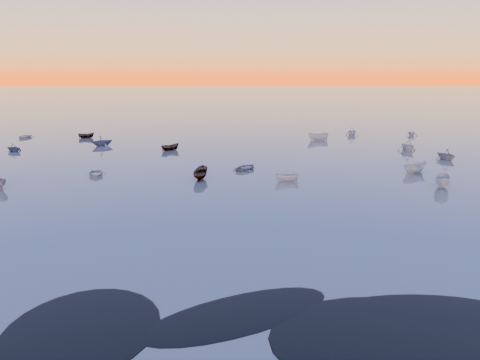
{
  "coord_description": "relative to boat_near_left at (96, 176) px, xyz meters",
  "views": [
    {
      "loc": [
        -5.19,
        -22.21,
        13.37
      ],
      "look_at": [
        -3.51,
        28.0,
        1.56
      ],
      "focal_mm": 35.0,
      "sensor_mm": 36.0,
      "label": 1
    }
  ],
  "objects": [
    {
      "name": "mud_lobes",
      "position": [
        22.0,
        -38.79,
        0.01
      ],
      "size": [
        140.0,
        6.0,
        0.07
      ],
      "primitive_type": null,
      "color": "black",
      "rests_on": "ground"
    },
    {
      "name": "ground",
      "position": [
        22.0,
        62.21,
        0.0
      ],
      "size": [
        600.0,
        600.0,
        0.0
      ],
      "primitive_type": "plane",
      "color": "slate",
      "rests_on": "ground"
    },
    {
      "name": "boat_near_right",
      "position": [
        50.83,
        9.59,
        0.0
      ],
      "size": [
        4.05,
        2.88,
        1.3
      ],
      "primitive_type": "imported",
      "rotation": [
        0.0,
        0.0,
        3.51
      ],
      "color": "gray",
      "rests_on": "ground"
    },
    {
      "name": "boat_near_left",
      "position": [
        0.0,
        0.0,
        0.0
      ],
      "size": [
        4.04,
        2.49,
        0.94
      ],
      "primitive_type": "imported",
      "rotation": [
        0.0,
        0.0,
        0.26
      ],
      "color": "silver",
      "rests_on": "ground"
    },
    {
      "name": "boat_near_center",
      "position": [
        42.26,
        0.34,
        0.0
      ],
      "size": [
        3.47,
        4.37,
        1.4
      ],
      "primitive_type": "imported",
      "rotation": [
        0.0,
        0.0,
        2.08
      ],
      "color": "silver",
      "rests_on": "ground"
    },
    {
      "name": "moored_fleet",
      "position": [
        22.0,
        15.21,
        0.0
      ],
      "size": [
        124.0,
        58.0,
        1.2
      ],
      "primitive_type": null,
      "color": "silver",
      "rests_on": "ground"
    }
  ]
}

